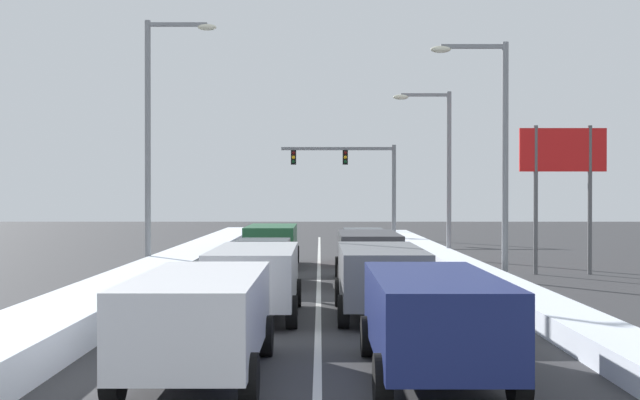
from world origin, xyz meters
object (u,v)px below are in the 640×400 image
suv_charcoal_right_lane_third (367,252)px  street_lamp_left_mid (155,125)px  sedan_maroon_right_lane_fourth (361,246)px  suv_white_center_lane_nearest (198,315)px  suv_gray_right_lane_second (379,275)px  street_lamp_right_mid (439,158)px  suv_silver_center_lane_second (253,275)px  sedan_tan_center_lane_third (262,262)px  traffic_light_gantry (357,171)px  suv_navy_right_lane_nearest (432,315)px  street_lamp_right_near (493,138)px  roadside_sign_right (561,166)px  suv_green_center_lane_fourth (270,242)px

suv_charcoal_right_lane_third → street_lamp_left_mid: size_ratio=0.52×
sedan_maroon_right_lane_fourth → suv_white_center_lane_nearest: suv_white_center_lane_nearest is taller
suv_gray_right_lane_second → street_lamp_left_mid: size_ratio=0.52×
suv_gray_right_lane_second → street_lamp_right_mid: 17.76m
suv_white_center_lane_nearest → suv_silver_center_lane_second: 6.32m
sedan_tan_center_lane_third → traffic_light_gantry: 27.12m
suv_gray_right_lane_second → street_lamp_right_mid: size_ratio=0.64×
suv_navy_right_lane_nearest → sedan_maroon_right_lane_fourth: (-0.00, 20.91, -0.25)m
sedan_tan_center_lane_third → street_lamp_right_mid: 13.40m
street_lamp_right_near → street_lamp_left_mid: 12.25m
suv_navy_right_lane_nearest → suv_silver_center_lane_second: 7.21m
suv_white_center_lane_nearest → traffic_light_gantry: (4.48, 39.28, 3.48)m
suv_navy_right_lane_nearest → street_lamp_right_mid: (3.67, 23.38, 3.59)m
traffic_light_gantry → roadside_sign_right: 23.75m
sedan_maroon_right_lane_fourth → suv_white_center_lane_nearest: (-3.78, -20.86, 0.25)m
suv_white_center_lane_nearest → suv_green_center_lane_fourth: size_ratio=1.00×
street_lamp_left_mid → roadside_sign_right: size_ratio=1.71×
suv_silver_center_lane_second → street_lamp_right_near: bearing=46.4°
sedan_tan_center_lane_third → street_lamp_right_mid: street_lamp_right_mid is taller
suv_silver_center_lane_second → sedan_tan_center_lane_third: suv_silver_center_lane_second is taller
sedan_maroon_right_lane_fourth → suv_green_center_lane_fourth: bearing=-163.2°
sedan_tan_center_lane_third → roadside_sign_right: size_ratio=0.82×
traffic_light_gantry → street_lamp_right_near: 25.31m
sedan_maroon_right_lane_fourth → traffic_light_gantry: traffic_light_gantry is taller
traffic_light_gantry → street_lamp_right_near: bearing=-82.2°
suv_green_center_lane_fourth → roadside_sign_right: bearing=-16.7°
suv_navy_right_lane_nearest → suv_gray_right_lane_second: bearing=93.2°
street_lamp_right_mid → sedan_maroon_right_lane_fourth: bearing=-146.1°
sedan_maroon_right_lane_fourth → suv_white_center_lane_nearest: size_ratio=0.92×
suv_navy_right_lane_nearest → street_lamp_right_mid: size_ratio=0.64×
suv_navy_right_lane_nearest → traffic_light_gantry: (0.69, 39.33, 3.48)m
suv_gray_right_lane_second → roadside_sign_right: roadside_sign_right is taller
street_lamp_right_near → roadside_sign_right: 3.84m
sedan_tan_center_lane_third → suv_white_center_lane_nearest: bearing=-90.6°
sedan_maroon_right_lane_fourth → suv_navy_right_lane_nearest: bearing=-90.0°
sedan_maroon_right_lane_fourth → suv_green_center_lane_fourth: size_ratio=0.92×
suv_silver_center_lane_second → street_lamp_left_mid: street_lamp_left_mid is taller
suv_navy_right_lane_nearest → street_lamp_right_mid: street_lamp_right_mid is taller
suv_navy_right_lane_nearest → sedan_tan_center_lane_third: suv_navy_right_lane_nearest is taller
suv_navy_right_lane_nearest → traffic_light_gantry: size_ratio=0.65×
suv_navy_right_lane_nearest → roadside_sign_right: size_ratio=0.89×
street_lamp_left_mid → suv_gray_right_lane_second: bearing=-53.4°
suv_navy_right_lane_nearest → suv_green_center_lane_fourth: (-3.82, 19.76, 0.00)m
street_lamp_right_mid → suv_silver_center_lane_second: bearing=-112.6°
suv_white_center_lane_nearest → roadside_sign_right: bearing=56.4°
traffic_light_gantry → street_lamp_right_mid: street_lamp_right_mid is taller
suv_navy_right_lane_nearest → suv_white_center_lane_nearest: bearing=179.3°
suv_navy_right_lane_nearest → street_lamp_left_mid: bearing=115.4°
suv_white_center_lane_nearest → suv_navy_right_lane_nearest: bearing=-0.7°
suv_navy_right_lane_nearest → suv_gray_right_lane_second: (-0.36, 6.46, 0.00)m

